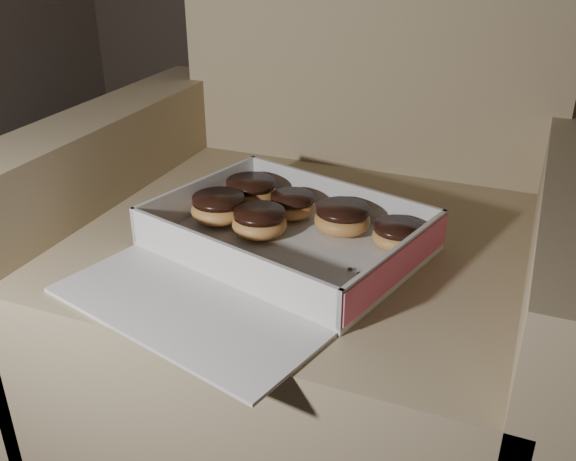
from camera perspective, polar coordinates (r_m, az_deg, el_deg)
The scene contains 12 objects.
armchair at distance 1.09m, azimuth 2.80°, elevation -4.07°, with size 0.87×0.74×0.91m.
bakery_box at distance 0.89m, azimuth -1.34°, elevation -1.80°, with size 0.45×0.50×0.06m.
donut_a at distance 0.93m, azimuth -2.56°, elevation 0.75°, with size 0.08×0.08×0.04m.
donut_b at distance 0.91m, azimuth 9.70°, elevation -0.41°, with size 0.07×0.07×0.04m.
donut_c at distance 1.03m, azimuth -3.31°, elevation 3.47°, with size 0.08×0.08×0.04m.
donut_d at distance 0.97m, azimuth -6.18°, elevation 1.99°, with size 0.08×0.08×0.04m.
donut_e at distance 0.94m, azimuth 4.86°, elevation 1.06°, with size 0.08×0.08×0.04m.
donut_f at distance 0.99m, azimuth 0.38°, elevation 2.27°, with size 0.07×0.07×0.04m.
crumb_a at distance 0.85m, azimuth 5.53°, elevation -3.44°, with size 0.01×0.01×0.00m, color black.
crumb_b at distance 0.96m, azimuth -10.91°, elevation -0.22°, with size 0.01×0.01×0.00m, color black.
crumb_c at distance 0.97m, azimuth -10.36°, elevation 0.12°, with size 0.01×0.01×0.00m, color black.
crumb_d at distance 0.84m, azimuth 6.37°, elevation -3.83°, with size 0.01×0.01×0.00m, color black.
Camera 1 is at (-0.12, -0.15, 0.84)m, focal length 40.00 mm.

